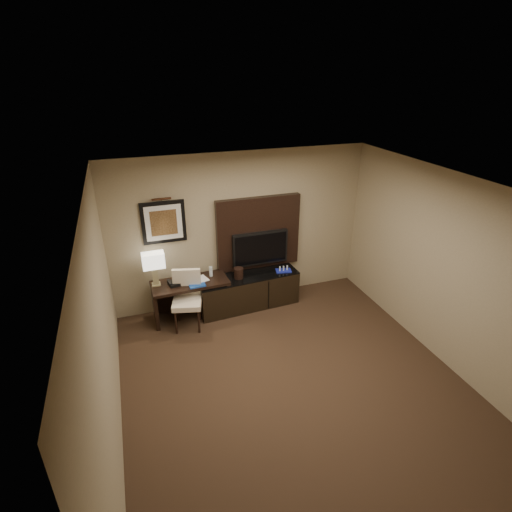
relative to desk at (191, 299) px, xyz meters
name	(u,v)px	position (x,y,z in m)	size (l,w,h in m)	color
floor	(296,388)	(1.01, -2.15, -0.34)	(4.50, 5.00, 0.01)	#302015
ceiling	(307,194)	(1.01, -2.15, 2.36)	(4.50, 5.00, 0.01)	silver
wall_back	(241,230)	(1.01, 0.35, 1.01)	(4.50, 0.01, 2.70)	gray
wall_front	(458,493)	(1.01, -4.65, 1.01)	(4.50, 0.01, 2.70)	gray
wall_left	(103,340)	(-1.24, -2.15, 1.01)	(0.01, 5.00, 2.70)	gray
wall_right	(451,274)	(3.26, -2.15, 1.01)	(0.01, 5.00, 2.70)	gray
desk	(191,299)	(0.00, 0.00, 0.00)	(1.26, 0.54, 0.68)	black
credenza	(248,291)	(1.02, 0.00, -0.03)	(1.79, 0.50, 0.62)	black
tv_wall_panel	(258,233)	(1.31, 0.29, 0.93)	(1.50, 0.12, 1.30)	black
tv	(260,248)	(1.31, 0.19, 0.68)	(1.00, 0.08, 0.60)	black
artwork	(164,222)	(-0.29, 0.33, 1.31)	(0.70, 0.04, 0.70)	black
picture_light	(161,199)	(-0.29, 0.29, 1.71)	(0.04, 0.04, 0.30)	#3A2012
desk_chair	(187,302)	(-0.11, -0.28, 0.14)	(0.45, 0.52, 0.95)	beige
table_lamp	(154,269)	(-0.54, 0.08, 0.62)	(0.34, 0.20, 0.56)	#97895E
desk_phone	(175,281)	(-0.24, -0.01, 0.39)	(0.22, 0.20, 0.11)	black
blue_folder	(196,282)	(0.09, -0.08, 0.35)	(0.26, 0.35, 0.02)	#1B4DB5
book	(197,275)	(0.12, -0.02, 0.46)	(0.18, 0.02, 0.24)	tan
water_bottle	(211,271)	(0.38, 0.08, 0.43)	(0.06, 0.06, 0.18)	silver
ice_bucket	(239,273)	(0.84, -0.02, 0.37)	(0.17, 0.17, 0.18)	black
minibar_tray	(284,269)	(1.67, -0.04, 0.33)	(0.27, 0.16, 0.10)	#1925A7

